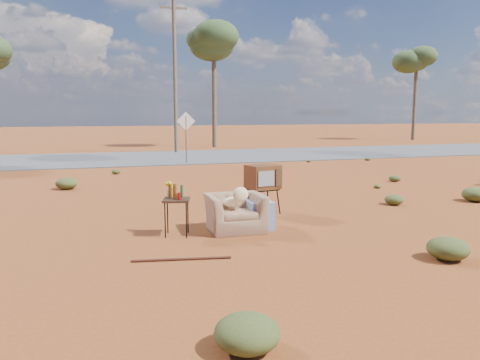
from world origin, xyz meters
name	(u,v)px	position (x,y,z in m)	size (l,w,h in m)	color
ground	(233,240)	(0.00, 0.00, 0.00)	(140.00, 140.00, 0.00)	brown
highway	(143,158)	(0.00, 15.00, 0.02)	(140.00, 7.00, 0.04)	#565659
armchair	(240,208)	(0.32, 0.61, 0.42)	(1.22, 0.77, 0.90)	#8F6A4E
tv_unit	(263,178)	(1.21, 1.82, 0.78)	(0.75, 0.65, 1.05)	black
side_table	(175,197)	(-0.88, 0.60, 0.68)	(0.56, 0.56, 0.93)	#331F12
rusty_bar	(181,259)	(-1.04, -0.87, 0.02)	(0.04, 0.04, 1.47)	#4F1E15
road_sign	(186,128)	(1.50, 12.00, 1.50)	(0.78, 0.06, 2.19)	brown
eucalyptus_center	(214,42)	(5.00, 21.00, 6.43)	(3.20, 3.20, 7.60)	brown
eucalyptus_right	(417,63)	(22.00, 24.00, 5.94)	(3.20, 3.20, 7.10)	brown
utility_pole_center	(175,74)	(2.00, 17.50, 4.15)	(1.40, 0.20, 8.00)	brown
scrub_patch	(153,192)	(-0.82, 4.41, 0.14)	(17.49, 8.07, 0.33)	#484F22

